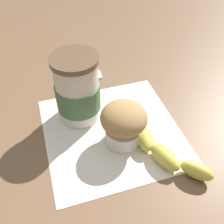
{
  "coord_description": "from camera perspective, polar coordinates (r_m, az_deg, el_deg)",
  "views": [
    {
      "loc": [
        -0.06,
        -0.34,
        0.39
      ],
      "look_at": [
        0.0,
        0.0,
        0.05
      ],
      "focal_mm": 42.0,
      "sensor_mm": 36.0,
      "label": 1
    }
  ],
  "objects": [
    {
      "name": "paper_napkin",
      "position": [
        0.52,
        -0.0,
        -4.1
      ],
      "size": [
        0.29,
        0.29,
        0.0
      ],
      "primitive_type": "cube",
      "rotation": [
        0.0,
        0.0,
        0.12
      ],
      "color": "white",
      "rests_on": "ground_plane"
    },
    {
      "name": "banana",
      "position": [
        0.48,
        9.9,
        -6.87
      ],
      "size": [
        0.12,
        0.2,
        0.03
      ],
      "color": "#D6CC4C",
      "rests_on": "paper_napkin"
    },
    {
      "name": "sugar_packet",
      "position": [
        0.65,
        -4.59,
        8.05
      ],
      "size": [
        0.05,
        0.03,
        0.01
      ],
      "primitive_type": "cube",
      "rotation": [
        0.0,
        0.0,
        3.18
      ],
      "color": "white",
      "rests_on": "ground_plane"
    },
    {
      "name": "coffee_cup",
      "position": [
        0.51,
        -7.5,
        4.65
      ],
      "size": [
        0.09,
        0.09,
        0.14
      ],
      "color": "silver",
      "rests_on": "paper_napkin"
    },
    {
      "name": "ground_plane",
      "position": [
        0.52,
        -0.0,
        -4.16
      ],
      "size": [
        3.0,
        3.0,
        0.0
      ],
      "primitive_type": "plane",
      "color": "brown"
    },
    {
      "name": "muffin",
      "position": [
        0.47,
        2.54,
        -2.34
      ],
      "size": [
        0.08,
        0.08,
        0.09
      ],
      "color": "white",
      "rests_on": "paper_napkin"
    }
  ]
}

